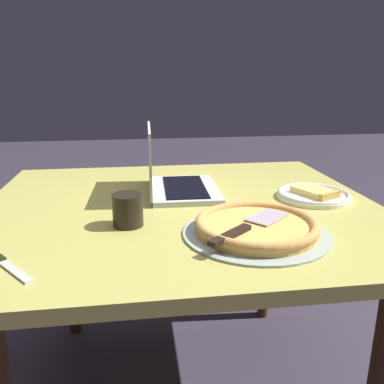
% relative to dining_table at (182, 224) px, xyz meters
% --- Properties ---
extents(dining_table, '(1.26, 1.11, 0.75)m').
position_rel_dining_table_xyz_m(dining_table, '(0.00, 0.00, 0.00)').
color(dining_table, '#AAA54E').
rests_on(dining_table, ground_plane).
extents(laptop, '(0.25, 0.34, 0.23)m').
position_rel_dining_table_xyz_m(laptop, '(-0.01, 0.13, 0.11)').
color(laptop, '#B3BAB4').
rests_on(laptop, dining_table).
extents(pizza_plate, '(0.24, 0.24, 0.04)m').
position_rel_dining_table_xyz_m(pizza_plate, '(0.45, -0.00, 0.08)').
color(pizza_plate, white).
rests_on(pizza_plate, dining_table).
extents(pizza_tray, '(0.39, 0.39, 0.04)m').
position_rel_dining_table_xyz_m(pizza_tray, '(0.16, -0.27, 0.09)').
color(pizza_tray, '#99AA9F').
rests_on(pizza_tray, dining_table).
extents(table_knife, '(0.15, 0.19, 0.01)m').
position_rel_dining_table_xyz_m(table_knife, '(-0.45, -0.35, 0.07)').
color(table_knife, beige).
rests_on(table_knife, dining_table).
extents(drink_cup, '(0.08, 0.08, 0.09)m').
position_rel_dining_table_xyz_m(drink_cup, '(-0.17, -0.16, 0.11)').
color(drink_cup, black).
rests_on(drink_cup, dining_table).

